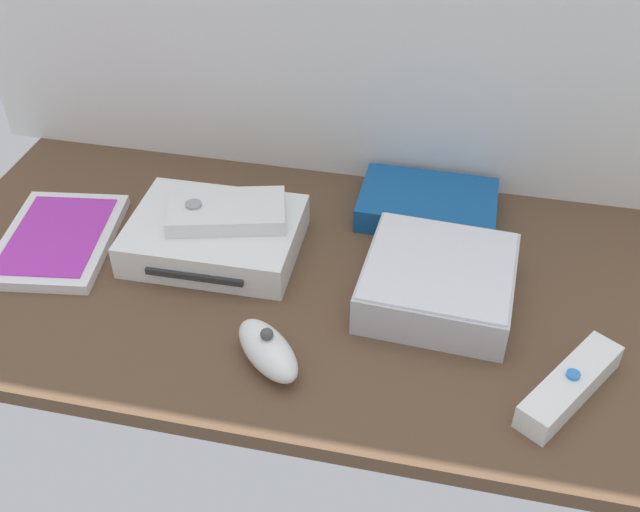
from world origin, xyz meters
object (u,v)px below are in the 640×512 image
Objects in this scene: game_case at (58,239)px; network_router at (427,205)px; game_console at (215,235)px; remote_classic_pad at (227,212)px; remote_nunchuk at (268,350)px; mini_computer at (438,284)px; remote_wand at (570,386)px.

network_router is (45.62, 16.35, 0.94)cm from game_case.
remote_classic_pad is (1.46, 1.02, 3.21)cm from game_console.
mini_computer is at bearing -5.64° from remote_nunchuk.
remote_classic_pad is at bearing -168.80° from remote_wand.
remote_nunchuk is 21.57cm from remote_classic_pad.
game_console is 28.62cm from mini_computer.
mini_computer is 1.24× the size of remote_wand.
game_console is 1.19× the size of mini_computer.
remote_classic_pad is (-26.91, 4.74, 2.77)cm from mini_computer.
remote_nunchuk is at bearing -32.76° from game_case.
game_console is 45.69cm from remote_wand.
remote_wand is at bearing -19.39° from game_case.
remote_nunchuk is at bearing -113.61° from network_router.
mini_computer is 48.58cm from game_case.
mini_computer is 1.75× the size of remote_nunchuk.
remote_classic_pad reaches higher than network_router.
game_console is 1.02× the size of game_case.
remote_classic_pad is at bearing 73.34° from remote_nunchuk.
remote_classic_pad is at bearing -152.87° from network_router.
remote_nunchuk is 0.64× the size of remote_classic_pad.
game_case is at bearing -159.89° from network_router.
remote_nunchuk is (31.93, -14.38, 1.28)cm from game_case.
remote_wand is (14.65, -11.66, -1.13)cm from mini_computer.
network_router is at bearing 20.41° from remote_nunchuk.
game_console reaches higher than game_case.
remote_wand is 1.41× the size of remote_nunchuk.
game_console reaches higher than network_router.
network_router is at bearing 11.20° from game_case.
remote_wand is at bearing -41.48° from remote_nunchuk.
mini_computer is 0.86× the size of game_case.
mini_computer is 27.47cm from remote_classic_pad.
remote_nunchuk is (-13.69, -30.73, 0.34)cm from network_router.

